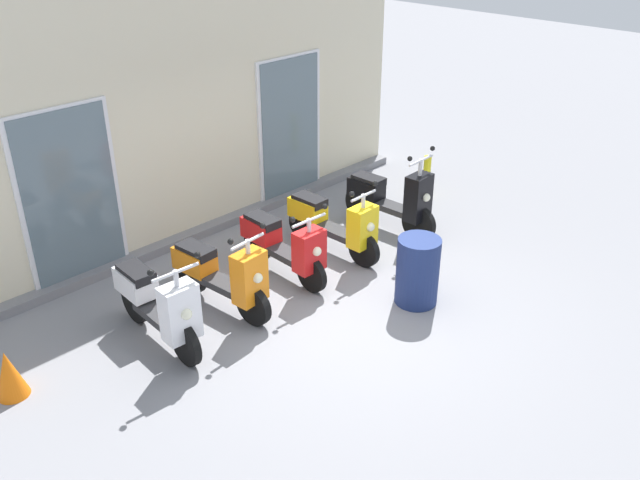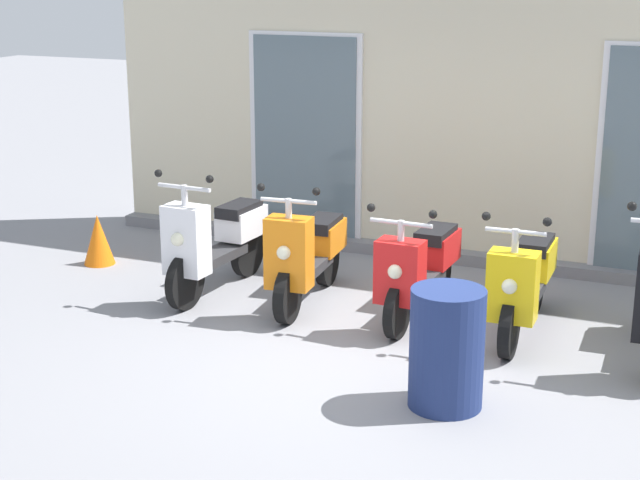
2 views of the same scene
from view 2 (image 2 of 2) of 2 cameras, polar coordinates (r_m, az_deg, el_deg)
The scene contains 8 objects.
ground_plane at distance 7.64m, azimuth 3.13°, elevation -7.20°, with size 40.00×40.00×0.00m, color gray.
storefront_facade at distance 10.03m, azimuth 9.34°, elevation 8.78°, with size 8.22×0.50×3.69m.
scooter_white at distance 9.10m, azimuth -6.16°, elevation -0.01°, with size 0.60×1.60×1.25m.
scooter_orange at distance 8.76m, azimuth -0.75°, elevation -0.80°, with size 0.56×1.58×1.21m.
scooter_red at distance 8.46m, azimuth 5.87°, elevation -1.57°, with size 0.60×1.55×1.11m.
scooter_yellow at distance 8.23m, azimuth 11.88°, elevation -2.33°, with size 0.54×1.62×1.15m.
traffic_cone at distance 10.25m, azimuth -12.85°, elevation 0.03°, with size 0.32×0.32×0.52m, color orange.
trash_bin at distance 6.82m, azimuth 7.43°, elevation -6.31°, with size 0.52×0.52×0.86m, color navy.
Camera 2 is at (2.36, -6.61, 2.99)m, focal length 54.65 mm.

